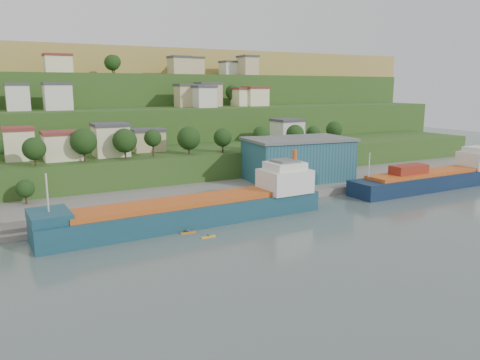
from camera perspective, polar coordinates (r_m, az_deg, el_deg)
ground at (r=99.03m, az=-1.93°, el=-6.20°), size 500.00×500.00×0.00m
quay at (r=131.93m, az=0.49°, el=-1.75°), size 220.00×26.00×4.00m
hillside at (r=258.61m, az=-18.73°, el=4.08°), size 360.00×210.77×96.00m
cargo_ship_near at (r=104.43m, az=-5.10°, el=-3.80°), size 65.08×13.03×16.63m
cargo_ship_far at (r=152.02m, az=22.76°, el=0.05°), size 57.30×10.22×15.54m
warehouse at (r=142.61m, az=7.07°, el=2.60°), size 32.77×22.04×12.80m
kayak_orange at (r=97.96m, az=-6.35°, el=-6.31°), size 3.36×0.64×0.84m
kayak_yellow at (r=94.94m, az=-3.88°, el=-6.86°), size 3.05×0.57×0.76m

